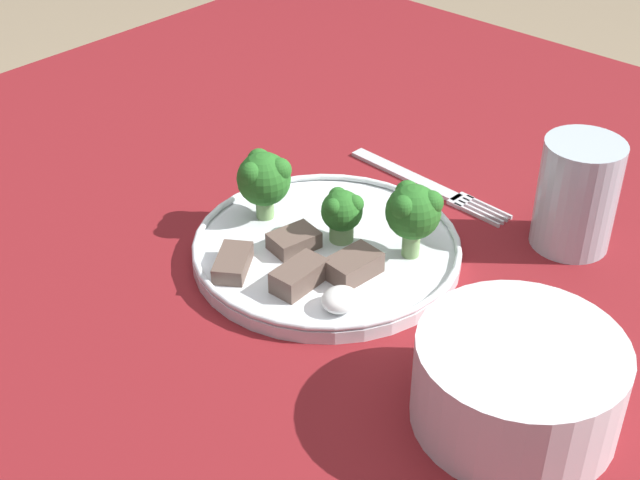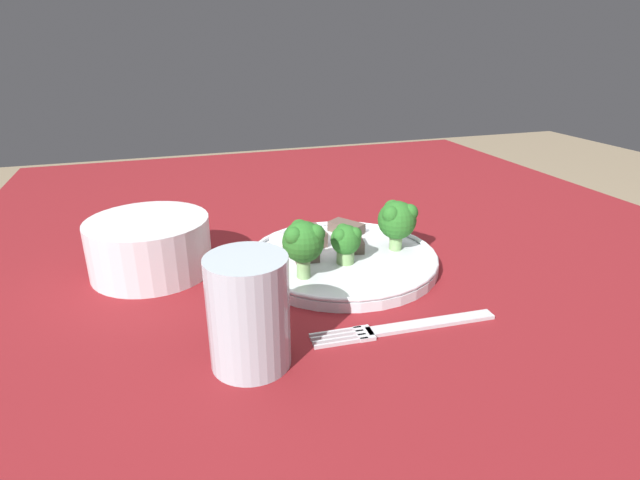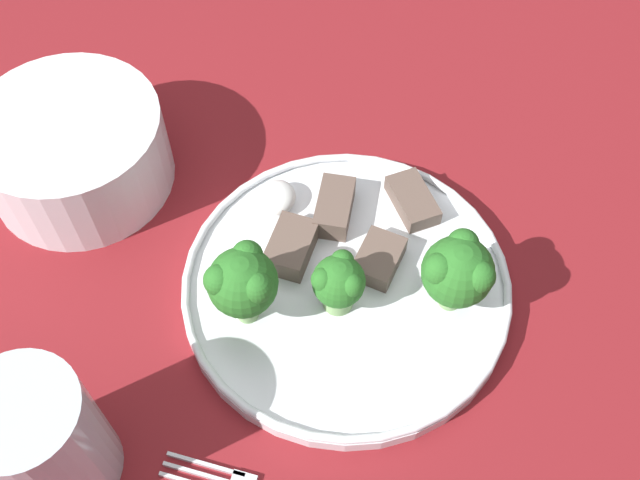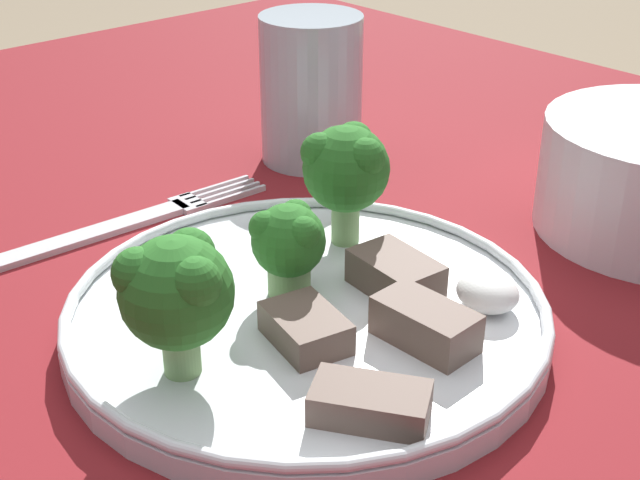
{
  "view_description": "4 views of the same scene",
  "coord_description": "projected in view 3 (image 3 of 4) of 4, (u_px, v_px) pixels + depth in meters",
  "views": [
    {
      "loc": [
        0.43,
        0.47,
        1.18
      ],
      "look_at": [
        -0.04,
        0.04,
        0.74
      ],
      "focal_mm": 50.0,
      "sensor_mm": 36.0,
      "label": 1
    },
    {
      "loc": [
        -0.6,
        0.24,
        0.99
      ],
      "look_at": [
        -0.04,
        0.06,
        0.74
      ],
      "focal_mm": 28.0,
      "sensor_mm": 36.0,
      "label": 2
    },
    {
      "loc": [
        -0.33,
        -0.01,
        1.2
      ],
      "look_at": [
        -0.05,
        0.06,
        0.77
      ],
      "focal_mm": 42.0,
      "sensor_mm": 36.0,
      "label": 3
    },
    {
      "loc": [
        0.23,
        -0.21,
        0.96
      ],
      "look_at": [
        -0.07,
        0.06,
        0.75
      ],
      "focal_mm": 50.0,
      "sensor_mm": 36.0,
      "label": 4
    }
  ],
  "objects": [
    {
      "name": "table",
      "position": [
        397.0,
        288.0,
        0.65
      ],
      "size": [
        1.3,
        1.09,
        0.71
      ],
      "color": "maroon",
      "rests_on": "ground_plane"
    },
    {
      "name": "meat_slice_middle_slice",
      "position": [
        335.0,
        203.0,
        0.58
      ],
      "size": [
        0.05,
        0.03,
        0.02
      ],
      "color": "brown",
      "rests_on": "dinner_plate"
    },
    {
      "name": "cream_bowl",
      "position": [
        74.0,
        154.0,
        0.59
      ],
      "size": [
        0.15,
        0.15,
        0.07
      ],
      "color": "silver",
      "rests_on": "table"
    },
    {
      "name": "meat_slice_rear_slice",
      "position": [
        291.0,
        247.0,
        0.56
      ],
      "size": [
        0.05,
        0.03,
        0.02
      ],
      "color": "brown",
      "rests_on": "dinner_plate"
    },
    {
      "name": "dinner_plate",
      "position": [
        346.0,
        286.0,
        0.55
      ],
      "size": [
        0.24,
        0.24,
        0.02
      ],
      "color": "white",
      "rests_on": "table"
    },
    {
      "name": "broccoli_floret_near_rim_left",
      "position": [
        243.0,
        282.0,
        0.5
      ],
      "size": [
        0.05,
        0.05,
        0.07
      ],
      "color": "#7FA866",
      "rests_on": "dinner_plate"
    },
    {
      "name": "broccoli_floret_center_left",
      "position": [
        339.0,
        282.0,
        0.52
      ],
      "size": [
        0.04,
        0.04,
        0.05
      ],
      "color": "#7FA866",
      "rests_on": "dinner_plate"
    },
    {
      "name": "meat_slice_front_slice",
      "position": [
        408.0,
        199.0,
        0.58
      ],
      "size": [
        0.06,
        0.05,
        0.01
      ],
      "color": "brown",
      "rests_on": "dinner_plate"
    },
    {
      "name": "drinking_glass",
      "position": [
        47.0,
        444.0,
        0.45
      ],
      "size": [
        0.07,
        0.07,
        0.1
      ],
      "color": "#B2C1CC",
      "rests_on": "table"
    },
    {
      "name": "sauce_dollop",
      "position": [
        276.0,
        201.0,
        0.58
      ],
      "size": [
        0.03,
        0.03,
        0.02
      ],
      "color": "white",
      "rests_on": "dinner_plate"
    },
    {
      "name": "broccoli_floret_back_left",
      "position": [
        458.0,
        271.0,
        0.51
      ],
      "size": [
        0.05,
        0.05,
        0.07
      ],
      "color": "#7FA866",
      "rests_on": "dinner_plate"
    },
    {
      "name": "meat_slice_edge_slice",
      "position": [
        379.0,
        259.0,
        0.55
      ],
      "size": [
        0.05,
        0.04,
        0.02
      ],
      "color": "brown",
      "rests_on": "dinner_plate"
    }
  ]
}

